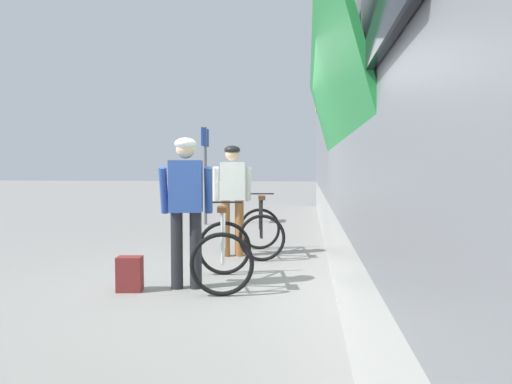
{
  "coord_description": "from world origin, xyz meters",
  "views": [
    {
      "loc": [
        1.01,
        -5.27,
        1.42
      ],
      "look_at": [
        0.25,
        1.56,
        1.05
      ],
      "focal_mm": 32.4,
      "sensor_mm": 36.0,
      "label": 1
    }
  ],
  "objects_px": {
    "bicycle_far_silver": "(223,252)",
    "backpack_on_platform": "(130,274)",
    "cyclist_far_in_blue": "(186,199)",
    "bicycle_near_black": "(261,230)",
    "platform_sign_post": "(205,159)",
    "train_car": "(450,124)",
    "cyclist_near_in_white": "(232,190)"
  },
  "relations": [
    {
      "from": "cyclist_near_in_white",
      "to": "backpack_on_platform",
      "type": "xyz_separation_m",
      "value": [
        -0.83,
        -2.2,
        -0.85
      ]
    },
    {
      "from": "cyclist_near_in_white",
      "to": "backpack_on_platform",
      "type": "bearing_deg",
      "value": -110.69
    },
    {
      "from": "bicycle_far_silver",
      "to": "backpack_on_platform",
      "type": "relative_size",
      "value": 2.92
    },
    {
      "from": "backpack_on_platform",
      "to": "platform_sign_post",
      "type": "bearing_deg",
      "value": 87.93
    },
    {
      "from": "cyclist_near_in_white",
      "to": "bicycle_far_silver",
      "type": "xyz_separation_m",
      "value": [
        0.18,
        -1.78,
        -0.65
      ]
    },
    {
      "from": "cyclist_near_in_white",
      "to": "platform_sign_post",
      "type": "height_order",
      "value": "platform_sign_post"
    },
    {
      "from": "train_car",
      "to": "bicycle_far_silver",
      "type": "xyz_separation_m",
      "value": [
        -2.8,
        -0.68,
        -1.56
      ]
    },
    {
      "from": "bicycle_far_silver",
      "to": "bicycle_near_black",
      "type": "bearing_deg",
      "value": 82.31
    },
    {
      "from": "bicycle_far_silver",
      "to": "backpack_on_platform",
      "type": "height_order",
      "value": "bicycle_far_silver"
    },
    {
      "from": "train_car",
      "to": "platform_sign_post",
      "type": "xyz_separation_m",
      "value": [
        -4.3,
        5.04,
        -0.34
      ]
    },
    {
      "from": "cyclist_near_in_white",
      "to": "cyclist_far_in_blue",
      "type": "bearing_deg",
      "value": -96.29
    },
    {
      "from": "backpack_on_platform",
      "to": "bicycle_far_silver",
      "type": "bearing_deg",
      "value": 15.66
    },
    {
      "from": "backpack_on_platform",
      "to": "train_car",
      "type": "bearing_deg",
      "value": 9.4
    },
    {
      "from": "cyclist_near_in_white",
      "to": "bicycle_far_silver",
      "type": "distance_m",
      "value": 1.91
    },
    {
      "from": "bicycle_far_silver",
      "to": "backpack_on_platform",
      "type": "bearing_deg",
      "value": -157.69
    },
    {
      "from": "train_car",
      "to": "cyclist_far_in_blue",
      "type": "relative_size",
      "value": 11.97
    },
    {
      "from": "bicycle_near_black",
      "to": "backpack_on_platform",
      "type": "height_order",
      "value": "bicycle_near_black"
    },
    {
      "from": "bicycle_near_black",
      "to": "platform_sign_post",
      "type": "height_order",
      "value": "platform_sign_post"
    },
    {
      "from": "bicycle_near_black",
      "to": "platform_sign_post",
      "type": "bearing_deg",
      "value": 114.9
    },
    {
      "from": "backpack_on_platform",
      "to": "cyclist_near_in_white",
      "type": "bearing_deg",
      "value": 62.66
    },
    {
      "from": "platform_sign_post",
      "to": "cyclist_near_in_white",
      "type": "bearing_deg",
      "value": -71.46
    },
    {
      "from": "cyclist_near_in_white",
      "to": "bicycle_near_black",
      "type": "xyz_separation_m",
      "value": [
        0.44,
        0.15,
        -0.65
      ]
    },
    {
      "from": "bicycle_near_black",
      "to": "platform_sign_post",
      "type": "xyz_separation_m",
      "value": [
        -1.76,
        3.8,
        1.22
      ]
    },
    {
      "from": "bicycle_near_black",
      "to": "cyclist_near_in_white",
      "type": "bearing_deg",
      "value": -161.65
    },
    {
      "from": "cyclist_far_in_blue",
      "to": "bicycle_near_black",
      "type": "relative_size",
      "value": 1.52
    },
    {
      "from": "backpack_on_platform",
      "to": "platform_sign_post",
      "type": "height_order",
      "value": "platform_sign_post"
    },
    {
      "from": "cyclist_far_in_blue",
      "to": "bicycle_far_silver",
      "type": "relative_size",
      "value": 1.51
    },
    {
      "from": "cyclist_near_in_white",
      "to": "backpack_on_platform",
      "type": "relative_size",
      "value": 4.4
    },
    {
      "from": "backpack_on_platform",
      "to": "platform_sign_post",
      "type": "xyz_separation_m",
      "value": [
        -0.49,
        6.14,
        1.42
      ]
    },
    {
      "from": "cyclist_far_in_blue",
      "to": "bicycle_near_black",
      "type": "distance_m",
      "value": 2.33
    },
    {
      "from": "train_car",
      "to": "bicycle_near_black",
      "type": "height_order",
      "value": "train_car"
    },
    {
      "from": "train_car",
      "to": "cyclist_near_in_white",
      "type": "height_order",
      "value": "train_car"
    }
  ]
}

